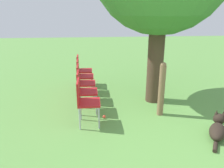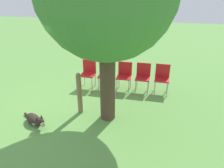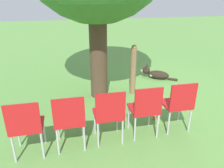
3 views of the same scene
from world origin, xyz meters
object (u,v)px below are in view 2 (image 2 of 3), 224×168
object	(u,v)px
fence_post	(79,93)
red_chair_3	(143,75)
tennis_ball	(92,91)
red_chair_0	(89,72)
dog	(35,120)
red_chair_4	(162,77)
red_chair_2	(124,74)
red_chair_1	(106,73)

from	to	relation	value
fence_post	red_chair_3	size ratio (longest dim) A/B	1.27
fence_post	tennis_ball	xyz separation A→B (m)	(-1.20, -0.06, -0.55)
fence_post	red_chair_0	bearing A→B (deg)	-170.12
dog	tennis_ball	bearing A→B (deg)	99.84
red_chair_4	dog	bearing A→B (deg)	-49.87
red_chair_0	tennis_ball	xyz separation A→B (m)	(0.38, 0.22, -0.50)
red_chair_2	dog	bearing A→B (deg)	-36.36
dog	red_chair_3	world-z (taller)	red_chair_3
dog	red_chair_2	size ratio (longest dim) A/B	1.00
red_chair_2	tennis_ball	size ratio (longest dim) A/B	13.30
tennis_ball	red_chair_3	bearing A→B (deg)	107.06
red_chair_3	red_chair_0	bearing A→B (deg)	-86.45
red_chair_2	red_chair_4	bearing A→B (deg)	93.55
fence_post	red_chair_3	bearing A→B (deg)	138.27
dog	tennis_ball	distance (m)	2.15
red_chair_4	tennis_ball	world-z (taller)	red_chair_4
dog	red_chair_2	bearing A→B (deg)	86.23
fence_post	red_chair_2	bearing A→B (deg)	151.18
dog	red_chair_1	world-z (taller)	red_chair_1
dog	fence_post	size ratio (longest dim) A/B	0.78
dog	red_chair_3	size ratio (longest dim) A/B	1.00
dog	red_chair_1	distance (m)	2.71
red_chair_0	tennis_ball	world-z (taller)	red_chair_0
red_chair_2	tennis_ball	world-z (taller)	red_chair_2
red_chair_3	red_chair_4	xyz separation A→B (m)	(-0.03, 0.59, 0.00)
fence_post	tennis_ball	distance (m)	1.32
dog	red_chair_3	distance (m)	3.46
red_chair_4	tennis_ball	size ratio (longest dim) A/B	13.30
fence_post	red_chair_4	world-z (taller)	fence_post
red_chair_0	red_chair_4	size ratio (longest dim) A/B	1.00
red_chair_4	tennis_ball	bearing A→B (deg)	-76.21
red_chair_1	red_chair_3	bearing A→B (deg)	93.55
dog	red_chair_3	bearing A→B (deg)	78.62
fence_post	red_chair_2	distance (m)	1.88
tennis_ball	red_chair_4	bearing A→B (deg)	103.35
red_chair_1	red_chair_2	bearing A→B (deg)	93.55
fence_post	red_chair_0	distance (m)	1.61
dog	red_chair_2	world-z (taller)	red_chair_2
fence_post	red_chair_1	bearing A→B (deg)	168.95
red_chair_1	red_chair_2	xyz separation A→B (m)	(-0.03, 0.59, 0.00)
red_chair_3	red_chair_4	bearing A→B (deg)	93.55
fence_post	red_chair_3	xyz separation A→B (m)	(-1.68, 1.50, -0.05)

